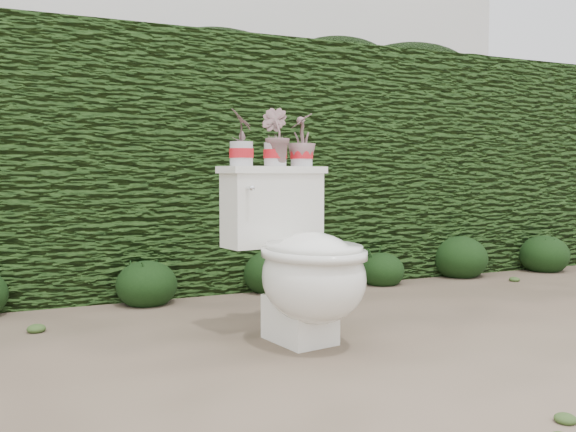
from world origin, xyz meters
name	(u,v)px	position (x,y,z in m)	size (l,w,h in m)	color
ground	(341,334)	(0.00, 0.00, 0.00)	(60.00, 60.00, 0.00)	gray
hedge	(232,165)	(0.00, 1.60, 0.80)	(8.00, 1.00, 1.60)	#2D4F1A
house_wall	(172,82)	(0.60, 6.00, 2.00)	(8.00, 3.50, 4.00)	silver
toilet	(302,262)	(-0.23, -0.05, 0.36)	(0.57, 0.75, 0.78)	white
potted_plant_left	(241,139)	(-0.43, 0.16, 0.90)	(0.13, 0.09, 0.24)	#23732F
potted_plant_center	(275,138)	(-0.25, 0.19, 0.91)	(0.14, 0.12, 0.26)	#23732F
potted_plant_right	(302,142)	(-0.11, 0.21, 0.89)	(0.13, 0.13, 0.24)	#23732F
liriope_clump_2	(147,280)	(-0.70, 1.03, 0.14)	(0.35, 0.35, 0.28)	#193512
liriope_clump_3	(271,268)	(0.09, 1.09, 0.15)	(0.37, 0.37, 0.29)	#193512
liriope_clump_4	(382,266)	(0.87, 1.02, 0.12)	(0.30, 0.30, 0.24)	#193512
liriope_clump_5	(460,254)	(1.56, 1.07, 0.16)	(0.40, 0.40, 0.32)	#193512
liriope_clump_6	(544,251)	(2.31, 1.01, 0.15)	(0.37, 0.37, 0.30)	#193512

